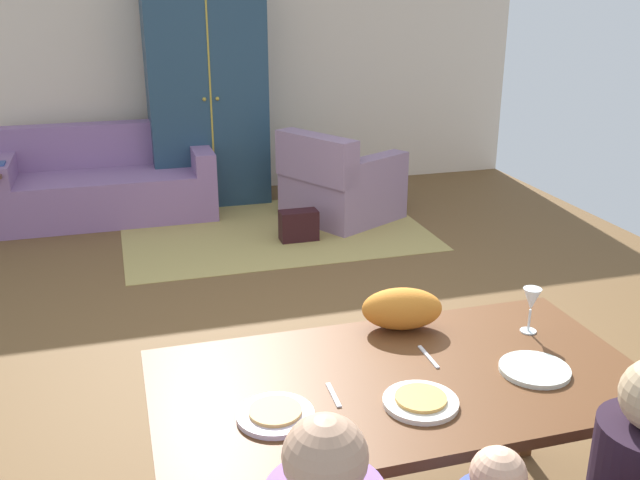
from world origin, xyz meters
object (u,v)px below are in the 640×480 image
plate_near_woman (535,369)px  plate_near_child (421,402)px  couch (108,184)px  armchair (339,185)px  handbag (299,226)px  plate_near_man (275,415)px  armoire (207,94)px  dining_table (399,395)px  wine_glass (531,301)px  cat (402,309)px

plate_near_woman → plate_near_child: bearing=-170.4°
couch → armchair: bearing=-18.7°
couch → handbag: size_ratio=5.94×
armchair → plate_near_man: bearing=-110.4°
armchair → plate_near_woman: bearing=-98.0°
plate_near_child → plate_near_woman: (0.47, 0.08, 0.00)m
couch → armoire: bearing=13.7°
couch → dining_table: bearing=-78.2°
plate_near_woman → handbag: bearing=88.9°
armoire → handbag: size_ratio=6.56×
dining_table → armchair: (1.05, 3.98, -0.37)m
dining_table → plate_near_woman: 0.49m
wine_glass → plate_near_man: bearing=-164.7°
plate_near_child → handbag: (0.55, 3.69, -0.64)m
plate_near_man → armoire: bearing=84.5°
dining_table → armoire: 4.92m
plate_near_child → plate_near_woman: same height
plate_near_man → cat: bearing=37.0°
plate_near_child → handbag: size_ratio=0.78×
armoire → handbag: (0.54, -1.40, -0.92)m
armoire → handbag: 1.76m
armchair → handbag: size_ratio=3.63×
plate_near_man → plate_near_woman: 0.95m
armchair → couch: bearing=161.3°
wine_glass → armoire: bearing=97.4°
plate_near_man → cat: size_ratio=0.78×
cat → plate_near_child: bearing=-92.1°
dining_table → armoire: size_ratio=0.82×
plate_near_child → armchair: armchair is taller
armoire → plate_near_woman: bearing=-84.7°
armoire → plate_near_child: bearing=-90.1°
wine_glass → plate_near_woman: bearing=-117.6°
plate_near_child → armchair: (1.05, 4.16, -0.45)m
plate_near_child → couch: bearing=101.4°
plate_near_child → handbag: 3.78m
plate_near_man → plate_near_child: (0.47, -0.06, 0.00)m
couch → plate_near_man: bearing=-84.0°
wine_glass → armchair: bearing=83.6°
plate_near_woman → handbag: (0.07, 3.61, -0.64)m
couch → handbag: bearing=-37.3°
dining_table → plate_near_woman: plate_near_woman is taller
cat → handbag: (0.40, 3.16, -0.71)m
wine_glass → handbag: bearing=91.3°
dining_table → armchair: armchair is taller
plate_near_child → cat: bearing=74.2°
dining_table → couch: size_ratio=0.91×
plate_near_man → armchair: size_ratio=0.22×
wine_glass → couch: size_ratio=0.10×
cat → plate_near_man: bearing=-129.3°
dining_table → wine_glass: (0.62, 0.18, 0.21)m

